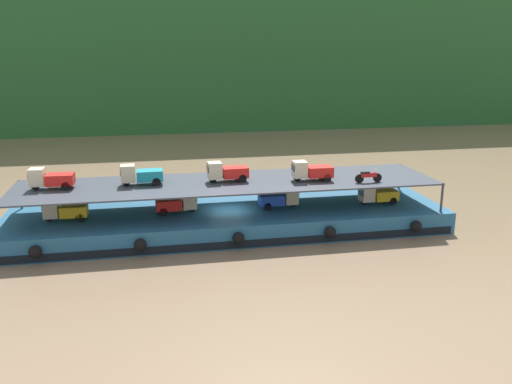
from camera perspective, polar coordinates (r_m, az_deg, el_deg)
The scene contains 13 objects.
ground_plane at distance 37.65m, azimuth -2.83°, elevation -4.12°, with size 400.00×400.00×0.00m, color #7F664C.
hillside_far_bank at distance 93.75m, azimuth -8.50°, elevation 17.85°, with size 146.46×28.55×30.65m.
cargo_barge at distance 37.38m, azimuth -2.84°, elevation -3.05°, with size 29.91×7.98×1.50m.
cargo_rack at distance 36.67m, azimuth -2.90°, elevation 0.97°, with size 28.31×6.58×2.00m.
mini_truck_lower_stern at distance 36.90m, azimuth -19.53°, elevation -1.82°, with size 2.74×1.20×1.38m.
mini_truck_lower_aft at distance 36.76m, azimuth -8.35°, elevation -1.15°, with size 2.78×1.27×1.38m.
mini_truck_lower_mid at distance 37.58m, azimuth 2.47°, elevation -0.65°, with size 2.75×1.21×1.38m.
mini_truck_lower_fore at distance 39.44m, azimuth 12.69°, elevation -0.25°, with size 2.78×1.27×1.38m.
mini_truck_upper_stern at distance 37.03m, azimuth -20.82°, elevation 1.33°, with size 2.78×1.26×1.38m.
mini_truck_upper_mid at distance 36.48m, azimuth -12.04°, elevation 1.79°, with size 2.76×1.23×1.38m.
mini_truck_upper_fore at distance 36.63m, azimuth -3.09°, elevation 2.16°, with size 2.79×1.30×1.38m.
mini_truck_upper_bow at distance 37.02m, azimuth 5.88°, elevation 2.24°, with size 2.77×1.25×1.38m.
motorcycle_upper_port at distance 37.15m, azimuth 11.76°, elevation 1.63°, with size 1.90×0.55×0.87m.
Camera 1 is at (-5.09, -35.22, 12.30)m, focal length 37.91 mm.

